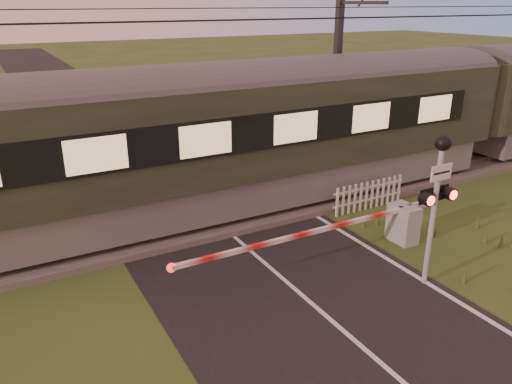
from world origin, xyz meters
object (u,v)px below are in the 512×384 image
boom_gate (391,224)px  picket_fence (369,195)px  catenary_mast (338,64)px  train (465,104)px  crossing_signal (437,185)px

boom_gate → picket_fence: bearing=62.3°
catenary_mast → boom_gate: bearing=-114.8°
picket_fence → catenary_mast: (1.77, 4.12, 3.39)m
boom_gate → picket_fence: boom_gate is taller
train → crossing_signal: (-7.90, -5.86, 0.03)m
catenary_mast → picket_fence: bearing=-113.2°
train → catenary_mast: size_ratio=5.95×
crossing_signal → picket_fence: crossing_signal is taller
boom_gate → picket_fence: 2.41m
boom_gate → crossing_signal: size_ratio=2.15×
crossing_signal → picket_fence: (1.78, 3.96, -1.91)m
boom_gate → crossing_signal: crossing_signal is taller
boom_gate → catenary_mast: (2.88, 6.25, 3.27)m
crossing_signal → catenary_mast: size_ratio=0.46×
picket_fence → crossing_signal: bearing=-114.2°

